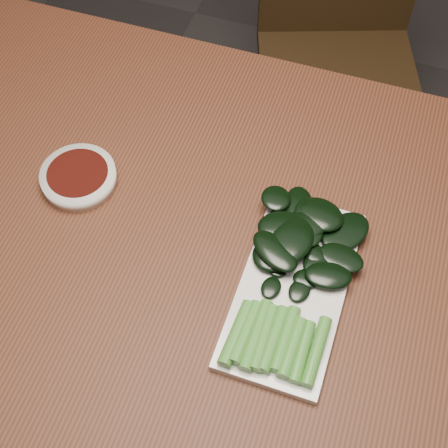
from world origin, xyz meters
The scene contains 6 objects.
ground centered at (0.00, 0.00, 0.00)m, with size 6.00×6.00×0.00m, color #2A2828.
table centered at (0.00, 0.00, 0.68)m, with size 1.40×0.80×0.75m.
chair_far centered at (0.04, 0.78, 0.49)m, with size 0.49×0.49×0.89m.
sauce_bowl centered at (-0.24, 0.04, 0.76)m, with size 0.12×0.12×0.03m.
serving_plate centered at (0.12, -0.04, 0.76)m, with size 0.14×0.29×0.01m.
gai_lan centered at (0.11, -0.01, 0.78)m, with size 0.18×0.31×0.03m.
Camera 1 is at (0.15, -0.44, 1.54)m, focal length 50.00 mm.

